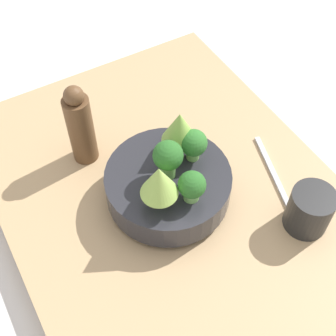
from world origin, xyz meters
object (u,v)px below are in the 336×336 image
(cup, at_px, (309,210))
(fork, at_px, (272,171))
(bowl, at_px, (168,185))
(pepper_mill, at_px, (80,126))

(cup, height_order, fork, cup)
(bowl, bearing_deg, cup, -132.59)
(pepper_mill, bearing_deg, fork, -126.61)
(bowl, relative_size, pepper_mill, 1.25)
(pepper_mill, bearing_deg, cup, -141.06)
(cup, bearing_deg, fork, -10.11)
(bowl, distance_m, fork, 0.22)
(cup, relative_size, fork, 0.49)
(pepper_mill, height_order, fork, pepper_mill)
(cup, height_order, pepper_mill, pepper_mill)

